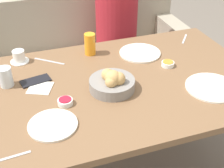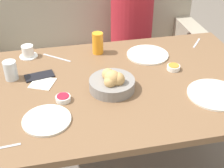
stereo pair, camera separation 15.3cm
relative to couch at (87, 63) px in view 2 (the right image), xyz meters
The scene contains 16 objects.
dining_table 1.07m from the couch, 86.37° to the right, with size 1.46×0.95×0.75m.
couch is the anchor object (origin of this frame).
seated_person 0.43m from the couch, 24.53° to the right, with size 0.32×0.41×1.21m.
bread_basket 1.17m from the couch, 90.23° to the right, with size 0.23×0.23×0.12m.
plate_near_left 1.36m from the couch, 104.92° to the right, with size 0.21×0.21×0.01m.
plate_near_right 1.38m from the couch, 68.83° to the right, with size 0.26×0.26×0.01m.
plate_far_center 0.92m from the couch, 70.17° to the right, with size 0.24×0.24×0.01m.
juice_glass 0.84m from the couch, 90.52° to the right, with size 0.06×0.06×0.13m.
water_tumbler 1.10m from the couch, 119.93° to the right, with size 0.07×0.07×0.10m.
coffee_cup 0.89m from the couch, 123.21° to the right, with size 0.11×0.11×0.07m.
jam_bowl_berry 1.22m from the couch, 102.65° to the right, with size 0.07×0.07×0.03m.
jam_bowl_honey 1.11m from the couch, 68.96° to the right, with size 0.07×0.07×0.03m.
fork_silver 0.85m from the couch, 110.37° to the right, with size 0.15×0.13×0.00m.
spoon_coffee 1.02m from the couch, 46.85° to the right, with size 0.10×0.12×0.00m.
napkin 1.09m from the couch, 109.96° to the right, with size 0.15×0.15×0.00m.
cell_phone 1.04m from the couch, 112.23° to the right, with size 0.16×0.10×0.01m.
Camera 2 is at (-0.33, -1.30, 1.63)m, focal length 50.00 mm.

